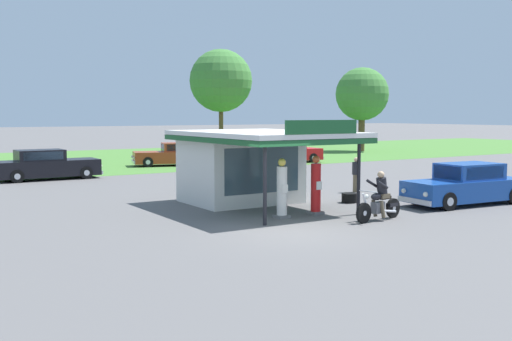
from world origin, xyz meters
The scene contains 14 objects.
ground_plane centered at (0.00, 0.00, 0.00)m, with size 300.00×300.00×0.00m, color #5B5959.
grass_verge_strip centered at (0.00, 30.00, 0.00)m, with size 120.00×24.00×0.01m, color #477A33.
service_station_kiosk centered at (1.72, 5.26, 1.63)m, with size 4.68×6.87×3.21m.
gas_pump_nearside centered at (1.02, 1.86, 0.90)m, with size 0.44×0.44×1.96m.
gas_pump_offside centered at (2.42, 1.86, 0.92)m, with size 0.44×0.44×2.00m.
motorcycle_with_rider centered at (3.42, -0.16, 0.65)m, with size 2.15×0.72×1.58m.
featured_classic_sedan centered at (8.59, 0.63, 0.71)m, with size 5.23×2.16×1.55m.
parked_car_back_row_left centered at (14.01, 20.27, 0.69)m, with size 5.48×2.32×1.49m.
parked_car_back_row_centre_right centered at (6.46, 22.31, 0.69)m, with size 5.47×3.15×1.50m.
parked_car_back_row_centre_left centered at (-2.69, 17.92, 0.72)m, with size 5.29×1.94×1.56m.
bystander_leaning_by_kiosk centered at (7.50, 5.57, 0.79)m, with size 0.34×0.34×1.52m.
tree_oak_left centered at (27.46, 27.37, 5.16)m, with size 4.81×4.81×7.60m.
tree_oak_right centered at (14.44, 30.26, 6.14)m, with size 5.21×5.21×8.76m.
spare_tire_stack centered at (5.18, 3.31, 0.18)m, with size 0.60×0.60×0.36m.
Camera 1 is at (-10.12, -14.26, 3.40)m, focal length 42.46 mm.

